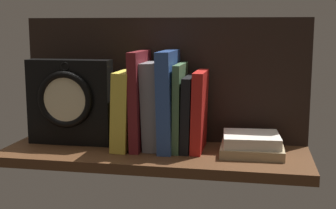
{
  "coord_description": "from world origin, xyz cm",
  "views": [
    {
      "loc": [
        25.32,
        -111.44,
        31.16
      ],
      "look_at": [
        2.99,
        3.43,
        11.48
      ],
      "focal_mm": 49.55,
      "sensor_mm": 36.0,
      "label": 1
    }
  ],
  "objects_px": {
    "book_gray_chess": "(154,105)",
    "book_black_skeptic": "(189,113)",
    "framed_clock": "(69,102)",
    "book_maroon_dawkins": "(140,100)",
    "book_red_requiem": "(200,111)",
    "book_blue_modern": "(169,100)",
    "book_green_romantic": "(180,107)",
    "book_stack_side": "(252,145)",
    "book_yellow_seinlanguage": "(127,109)"
  },
  "relations": [
    {
      "from": "book_blue_modern",
      "to": "book_black_skeptic",
      "type": "relative_size",
      "value": 1.34
    },
    {
      "from": "book_yellow_seinlanguage",
      "to": "book_red_requiem",
      "type": "xyz_separation_m",
      "value": [
        0.19,
        0.0,
        0.0
      ]
    },
    {
      "from": "book_maroon_dawkins",
      "to": "book_black_skeptic",
      "type": "xyz_separation_m",
      "value": [
        0.13,
        0.0,
        -0.03
      ]
    },
    {
      "from": "book_blue_modern",
      "to": "book_green_romantic",
      "type": "distance_m",
      "value": 0.03
    },
    {
      "from": "book_gray_chess",
      "to": "book_red_requiem",
      "type": "distance_m",
      "value": 0.12
    },
    {
      "from": "book_red_requiem",
      "to": "book_gray_chess",
      "type": "bearing_deg",
      "value": 180.0
    },
    {
      "from": "framed_clock",
      "to": "book_stack_side",
      "type": "height_order",
      "value": "framed_clock"
    },
    {
      "from": "book_yellow_seinlanguage",
      "to": "book_green_romantic",
      "type": "distance_m",
      "value": 0.14
    },
    {
      "from": "book_stack_side",
      "to": "book_green_romantic",
      "type": "bearing_deg",
      "value": 174.69
    },
    {
      "from": "book_gray_chess",
      "to": "framed_clock",
      "type": "height_order",
      "value": "framed_clock"
    },
    {
      "from": "book_yellow_seinlanguage",
      "to": "book_stack_side",
      "type": "height_order",
      "value": "book_yellow_seinlanguage"
    },
    {
      "from": "book_yellow_seinlanguage",
      "to": "book_maroon_dawkins",
      "type": "bearing_deg",
      "value": 0.0
    },
    {
      "from": "book_blue_modern",
      "to": "book_red_requiem",
      "type": "distance_m",
      "value": 0.08
    },
    {
      "from": "book_yellow_seinlanguage",
      "to": "book_blue_modern",
      "type": "xyz_separation_m",
      "value": [
        0.11,
        0.0,
        0.03
      ]
    },
    {
      "from": "book_black_skeptic",
      "to": "book_gray_chess",
      "type": "bearing_deg",
      "value": 180.0
    },
    {
      "from": "book_yellow_seinlanguage",
      "to": "book_gray_chess",
      "type": "xyz_separation_m",
      "value": [
        0.07,
        0.0,
        0.01
      ]
    },
    {
      "from": "book_maroon_dawkins",
      "to": "framed_clock",
      "type": "bearing_deg",
      "value": -178.44
    },
    {
      "from": "book_black_skeptic",
      "to": "book_red_requiem",
      "type": "bearing_deg",
      "value": 0.0
    },
    {
      "from": "book_yellow_seinlanguage",
      "to": "book_stack_side",
      "type": "xyz_separation_m",
      "value": [
        0.32,
        -0.02,
        -0.08
      ]
    },
    {
      "from": "book_green_romantic",
      "to": "book_red_requiem",
      "type": "height_order",
      "value": "book_green_romantic"
    },
    {
      "from": "book_stack_side",
      "to": "book_red_requiem",
      "type": "bearing_deg",
      "value": 172.69
    },
    {
      "from": "book_blue_modern",
      "to": "book_stack_side",
      "type": "xyz_separation_m",
      "value": [
        0.21,
        -0.02,
        -0.1
      ]
    },
    {
      "from": "book_blue_modern",
      "to": "book_black_skeptic",
      "type": "height_order",
      "value": "book_blue_modern"
    },
    {
      "from": "book_green_romantic",
      "to": "book_stack_side",
      "type": "height_order",
      "value": "book_green_romantic"
    },
    {
      "from": "book_yellow_seinlanguage",
      "to": "book_black_skeptic",
      "type": "height_order",
      "value": "book_yellow_seinlanguage"
    },
    {
      "from": "book_black_skeptic",
      "to": "book_red_requiem",
      "type": "height_order",
      "value": "book_red_requiem"
    },
    {
      "from": "framed_clock",
      "to": "book_stack_side",
      "type": "relative_size",
      "value": 1.47
    },
    {
      "from": "book_gray_chess",
      "to": "book_black_skeptic",
      "type": "height_order",
      "value": "book_gray_chess"
    },
    {
      "from": "book_blue_modern",
      "to": "book_green_romantic",
      "type": "relative_size",
      "value": 1.15
    },
    {
      "from": "book_gray_chess",
      "to": "book_black_skeptic",
      "type": "xyz_separation_m",
      "value": [
        0.09,
        0.0,
        -0.02
      ]
    },
    {
      "from": "book_green_romantic",
      "to": "book_black_skeptic",
      "type": "relative_size",
      "value": 1.17
    },
    {
      "from": "book_green_romantic",
      "to": "framed_clock",
      "type": "distance_m",
      "value": 0.3
    },
    {
      "from": "book_stack_side",
      "to": "book_black_skeptic",
      "type": "bearing_deg",
      "value": 173.93
    },
    {
      "from": "book_yellow_seinlanguage",
      "to": "book_maroon_dawkins",
      "type": "relative_size",
      "value": 0.8
    },
    {
      "from": "book_green_romantic",
      "to": "book_gray_chess",
      "type": "bearing_deg",
      "value": 180.0
    },
    {
      "from": "book_black_skeptic",
      "to": "book_maroon_dawkins",
      "type": "bearing_deg",
      "value": 180.0
    },
    {
      "from": "book_blue_modern",
      "to": "book_stack_side",
      "type": "bearing_deg",
      "value": -4.59
    },
    {
      "from": "book_yellow_seinlanguage",
      "to": "book_stack_side",
      "type": "distance_m",
      "value": 0.33
    },
    {
      "from": "book_red_requiem",
      "to": "book_maroon_dawkins",
      "type": "bearing_deg",
      "value": 180.0
    },
    {
      "from": "book_gray_chess",
      "to": "framed_clock",
      "type": "xyz_separation_m",
      "value": [
        -0.23,
        -0.01,
        0.0
      ]
    },
    {
      "from": "book_yellow_seinlanguage",
      "to": "book_red_requiem",
      "type": "bearing_deg",
      "value": 0.0
    },
    {
      "from": "framed_clock",
      "to": "book_stack_side",
      "type": "distance_m",
      "value": 0.49
    },
    {
      "from": "book_gray_chess",
      "to": "book_blue_modern",
      "type": "xyz_separation_m",
      "value": [
        0.04,
        0.0,
        0.01
      ]
    },
    {
      "from": "book_stack_side",
      "to": "book_maroon_dawkins",
      "type": "bearing_deg",
      "value": 176.61
    },
    {
      "from": "book_maroon_dawkins",
      "to": "book_gray_chess",
      "type": "height_order",
      "value": "book_maroon_dawkins"
    },
    {
      "from": "book_blue_modern",
      "to": "book_green_romantic",
      "type": "bearing_deg",
      "value": 0.0
    },
    {
      "from": "book_maroon_dawkins",
      "to": "book_blue_modern",
      "type": "height_order",
      "value": "book_blue_modern"
    },
    {
      "from": "framed_clock",
      "to": "book_maroon_dawkins",
      "type": "bearing_deg",
      "value": 1.56
    },
    {
      "from": "book_red_requiem",
      "to": "book_stack_side",
      "type": "height_order",
      "value": "book_red_requiem"
    },
    {
      "from": "book_gray_chess",
      "to": "book_black_skeptic",
      "type": "relative_size",
      "value": 1.18
    }
  ]
}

